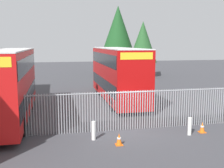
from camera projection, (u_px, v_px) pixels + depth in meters
ground_plane at (102, 101)px, 23.07m from camera, size 100.00×100.00×0.00m
palisade_fence at (118, 109)px, 15.06m from camera, size 16.16×0.14×2.35m
double_decker_bus_near_gate at (8, 82)px, 16.82m from camera, size 2.54×10.81×4.42m
double_decker_bus_behind_fence_left at (117, 72)px, 22.62m from camera, size 2.54×10.81×4.42m
bollard_near_left at (94, 131)px, 13.62m from camera, size 0.20×0.20×0.95m
bollard_center_front at (190, 126)px, 14.36m from camera, size 0.20×0.20×0.95m
traffic_cone_by_gate at (119, 139)px, 12.94m from camera, size 0.34×0.34×0.59m
traffic_cone_mid_forecourt at (202, 127)px, 14.78m from camera, size 0.34×0.34×0.59m
tree_tall_back at (118, 31)px, 41.27m from camera, size 5.32×5.32×10.38m
tree_short_side at (143, 42)px, 38.91m from camera, size 4.07×4.07×7.89m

